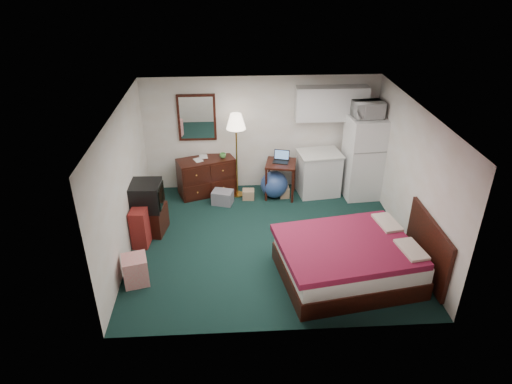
{
  "coord_description": "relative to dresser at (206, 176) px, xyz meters",
  "views": [
    {
      "loc": [
        -0.66,
        -6.99,
        4.8
      ],
      "look_at": [
        -0.23,
        0.12,
        0.97
      ],
      "focal_mm": 32.0,
      "sensor_mm": 36.0,
      "label": 1
    }
  ],
  "objects": [
    {
      "name": "bed",
      "position": [
        2.39,
        -3.09,
        -0.07
      ],
      "size": [
        2.34,
        1.96,
        0.67
      ],
      "primitive_type": null,
      "rotation": [
        0.0,
        0.0,
        0.16
      ],
      "color": "maroon",
      "rests_on": "floor"
    },
    {
      "name": "cardboard_box_b",
      "position": [
        1.68,
        -0.28,
        -0.29
      ],
      "size": [
        0.21,
        0.24,
        0.23
      ],
      "primitive_type": null,
      "rotation": [
        0.0,
        0.0,
        0.04
      ],
      "color": "#947257",
      "rests_on": "floor"
    },
    {
      "name": "fridge",
      "position": [
        3.34,
        -0.28,
        0.48
      ],
      "size": [
        0.78,
        0.78,
        1.77
      ],
      "primitive_type": null,
      "rotation": [
        0.0,
        0.0,
        0.08
      ],
      "color": "silver",
      "rests_on": "floor"
    },
    {
      "name": "floor_lamp",
      "position": [
        0.67,
        -0.13,
        0.52
      ],
      "size": [
        0.4,
        0.4,
        1.85
      ],
      "primitive_type": null,
      "rotation": [
        0.0,
        0.0,
        0.01
      ],
      "color": "gold",
      "rests_on": "floor"
    },
    {
      "name": "laptop",
      "position": [
        1.6,
        -0.19,
        0.49
      ],
      "size": [
        0.39,
        0.35,
        0.23
      ],
      "primitive_type": null,
      "rotation": [
        0.0,
        0.0,
        -0.27
      ],
      "color": "black",
      "rests_on": "desk"
    },
    {
      "name": "suitcase",
      "position": [
        -1.11,
        -1.89,
        -0.04
      ],
      "size": [
        0.32,
        0.47,
        0.72
      ],
      "primitive_type": null,
      "rotation": [
        0.0,
        0.0,
        -0.1
      ],
      "color": "#661107",
      "rests_on": "floor"
    },
    {
      "name": "microwave",
      "position": [
        3.31,
        -0.29,
        1.57
      ],
      "size": [
        0.62,
        0.39,
        0.4
      ],
      "primitive_type": "imported",
      "rotation": [
        0.0,
        0.0,
        0.1
      ],
      "color": "silver",
      "rests_on": "fridge"
    },
    {
      "name": "book_b",
      "position": [
        -0.13,
        0.09,
        0.52
      ],
      "size": [
        0.17,
        0.05,
        0.23
      ],
      "primitive_type": "imported",
      "rotation": [
        0.0,
        0.0,
        0.14
      ],
      "color": "#947257",
      "rests_on": "dresser"
    },
    {
      "name": "floor",
      "position": [
        1.21,
        -1.96,
        -0.41
      ],
      "size": [
        5.0,
        4.5,
        0.01
      ],
      "primitive_type": "cube",
      "color": "black",
      "rests_on": "ground"
    },
    {
      "name": "mug",
      "position": [
        0.37,
        0.04,
        0.47
      ],
      "size": [
        0.17,
        0.15,
        0.14
      ],
      "primitive_type": "imported",
      "rotation": [
        0.0,
        0.0,
        0.42
      ],
      "color": "#4E9445",
      "rests_on": "dresser"
    },
    {
      "name": "retail_box",
      "position": [
        -1.03,
        -3.01,
        -0.17
      ],
      "size": [
        0.47,
        0.47,
        0.48
      ],
      "primitive_type": null,
      "rotation": [
        0.0,
        0.0,
        0.25
      ],
      "color": "beige",
      "rests_on": "floor"
    },
    {
      "name": "ceiling",
      "position": [
        1.21,
        -1.96,
        2.09
      ],
      "size": [
        5.0,
        4.5,
        0.01
      ],
      "primitive_type": "cube",
      "color": "beige",
      "rests_on": "walls"
    },
    {
      "name": "exercise_ball",
      "position": [
        1.46,
        -0.26,
        -0.11
      ],
      "size": [
        0.73,
        0.73,
        0.59
      ],
      "primitive_type": "sphere",
      "rotation": [
        0.0,
        0.0,
        0.28
      ],
      "color": "navy",
      "rests_on": "floor"
    },
    {
      "name": "walls",
      "position": [
        1.21,
        -1.96,
        0.84
      ],
      "size": [
        5.01,
        4.51,
        2.5
      ],
      "color": "beige",
      "rests_on": "floor"
    },
    {
      "name": "headboard",
      "position": [
        3.67,
        -3.09,
        0.14
      ],
      "size": [
        0.06,
        1.56,
        1.0
      ],
      "primitive_type": null,
      "color": "black",
      "rests_on": "walls"
    },
    {
      "name": "crt_tv",
      "position": [
        -1.03,
        -1.52,
        0.37
      ],
      "size": [
        0.58,
        0.62,
        0.51
      ],
      "primitive_type": null,
      "rotation": [
        0.0,
        0.0,
        -0.03
      ],
      "color": "black",
      "rests_on": "tv_stand"
    },
    {
      "name": "dresser",
      "position": [
        0.0,
        0.0,
        0.0
      ],
      "size": [
        1.3,
        0.91,
        0.81
      ],
      "primitive_type": null,
      "rotation": [
        0.0,
        0.0,
        0.34
      ],
      "color": "black",
      "rests_on": "floor"
    },
    {
      "name": "desk",
      "position": [
        1.6,
        -0.22,
        -0.01
      ],
      "size": [
        0.73,
        0.73,
        0.78
      ],
      "primitive_type": null,
      "rotation": [
        0.0,
        0.0,
        -0.19
      ],
      "color": "black",
      "rests_on": "floor"
    },
    {
      "name": "upper_cabinets",
      "position": [
        2.66,
        0.12,
        1.54
      ],
      "size": [
        1.5,
        0.35,
        0.7
      ],
      "primitive_type": null,
      "color": "silver",
      "rests_on": "walls"
    },
    {
      "name": "cardboard_box_a",
      "position": [
        0.9,
        -0.33,
        -0.3
      ],
      "size": [
        0.26,
        0.22,
        0.21
      ],
      "primitive_type": null,
      "rotation": [
        0.0,
        0.0,
        -0.06
      ],
      "color": "#947257",
      "rests_on": "floor"
    },
    {
      "name": "tv_stand",
      "position": [
        -1.0,
        -1.5,
        -0.14
      ],
      "size": [
        0.61,
        0.65,
        0.52
      ],
      "primitive_type": null,
      "rotation": [
        0.0,
        0.0,
        -0.17
      ],
      "color": "black",
      "rests_on": "floor"
    },
    {
      "name": "kitchen_counter",
      "position": [
        2.43,
        -0.15,
        0.06
      ],
      "size": [
        0.93,
        0.75,
        0.93
      ],
      "primitive_type": null,
      "rotation": [
        0.0,
        0.0,
        0.13
      ],
      "color": "silver",
      "rests_on": "floor"
    },
    {
      "name": "mirror",
      "position": [
        -0.14,
        0.26,
        1.24
      ],
      "size": [
        0.8,
        0.06,
        1.0
      ],
      "primitive_type": null,
      "color": "white",
      "rests_on": "walls"
    },
    {
      "name": "file_bin",
      "position": [
        0.35,
        -0.5,
        -0.26
      ],
      "size": [
        0.49,
        0.42,
        0.29
      ],
      "primitive_type": null,
      "rotation": [
        0.0,
        0.0,
        -0.29
      ],
      "color": "slate",
      "rests_on": "floor"
    },
    {
      "name": "book_a",
      "position": [
        -0.22,
        -0.1,
        0.52
      ],
      "size": [
        0.15,
        0.09,
        0.22
      ],
      "primitive_type": "imported",
      "rotation": [
        0.0,
        0.0,
        0.45
      ],
      "color": "#947257",
      "rests_on": "dresser"
    }
  ]
}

